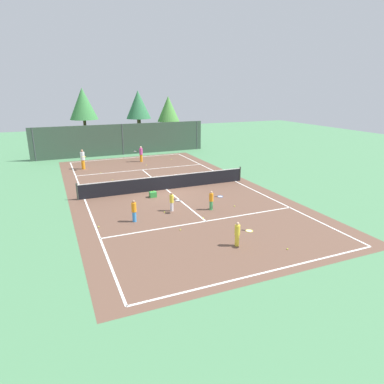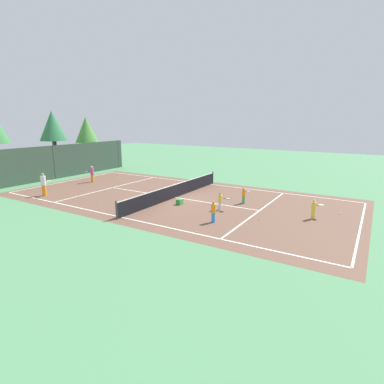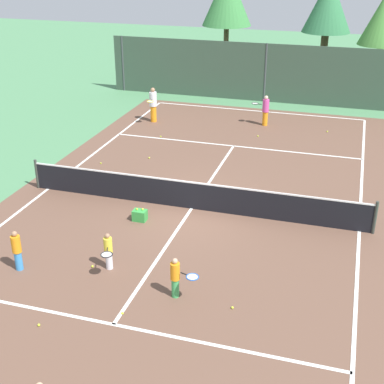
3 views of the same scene
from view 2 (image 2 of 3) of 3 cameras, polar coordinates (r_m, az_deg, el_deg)
ground_plane at (r=22.41m, az=-3.14°, el=-1.04°), size 80.00×80.00×0.00m
court_surface at (r=22.41m, az=-3.14°, el=-1.04°), size 13.00×25.00×0.01m
tennis_net at (r=22.29m, az=-3.16°, el=0.23°), size 11.90×0.10×1.10m
perimeter_fence at (r=32.08m, az=-24.36°, el=5.06°), size 18.00×0.12×3.20m
tree_0 at (r=37.09m, az=-19.12°, el=10.86°), size 2.54×2.54×5.89m
tree_1 at (r=36.46m, az=-24.57°, el=11.05°), size 2.81×2.81×6.50m
player_0 at (r=29.29m, az=-18.17°, el=3.25°), size 0.90×0.45×1.49m
player_1 at (r=18.82m, az=21.82°, el=-2.93°), size 0.76×0.68×1.14m
player_2 at (r=19.28m, az=5.37°, el=-1.68°), size 0.52×0.82×1.11m
player_3 at (r=20.95m, az=9.69°, el=-0.55°), size 0.83×0.47×1.14m
player_4 at (r=25.30m, az=-25.95°, el=1.33°), size 0.44×0.95×1.72m
player_5 at (r=16.90m, az=4.02°, el=-3.69°), size 0.26×0.26×1.20m
ball_crate at (r=20.57m, az=-2.33°, el=-1.82°), size 0.44×0.33×0.43m
tennis_ball_0 at (r=22.68m, az=-15.72°, el=-1.27°), size 0.07×0.07×0.07m
tennis_ball_1 at (r=26.33m, az=1.50°, el=1.21°), size 0.07×0.07×0.07m
tennis_ball_2 at (r=22.41m, az=11.21°, el=-1.20°), size 0.07×0.07×0.07m
tennis_ball_3 at (r=20.80m, az=-16.95°, el=-2.67°), size 0.07×0.07×0.07m
tennis_ball_4 at (r=17.94m, az=12.41°, el=-4.92°), size 0.07×0.07×0.07m
tennis_ball_5 at (r=31.30m, az=-13.65°, el=2.79°), size 0.07×0.07×0.07m
tennis_ball_6 at (r=18.98m, az=4.85°, el=-3.64°), size 0.07×0.07×0.07m
tennis_ball_7 at (r=22.82m, az=-7.27°, el=-0.79°), size 0.07×0.07×0.07m
tennis_ball_8 at (r=28.12m, az=-15.67°, el=1.50°), size 0.07×0.07×0.07m
tennis_ball_9 at (r=19.79m, az=11.36°, el=-3.14°), size 0.07×0.07×0.07m
tennis_ball_10 at (r=24.40m, az=-20.80°, el=-0.64°), size 0.07×0.07×0.07m
tennis_ball_11 at (r=20.29m, az=-10.95°, el=-2.71°), size 0.07×0.07×0.07m
tennis_ball_12 at (r=20.57m, az=25.84°, el=-3.62°), size 0.07×0.07×0.07m
tennis_ball_13 at (r=15.53m, az=0.88°, el=-7.49°), size 0.07×0.07×0.07m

